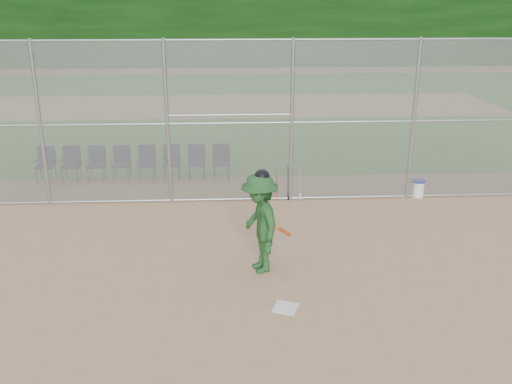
{
  "coord_description": "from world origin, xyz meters",
  "views": [
    {
      "loc": [
        -0.58,
        -8.53,
        4.95
      ],
      "look_at": [
        0.0,
        2.5,
        1.1
      ],
      "focal_mm": 40.0,
      "sensor_mm": 36.0,
      "label": 1
    }
  ],
  "objects_px": {
    "water_cooler": "(418,188)",
    "chair_0": "(45,165)",
    "home_plate": "(286,308)",
    "batter_at_plate": "(260,223)"
  },
  "relations": [
    {
      "from": "home_plate",
      "to": "water_cooler",
      "type": "distance_m",
      "value": 6.65
    },
    {
      "from": "home_plate",
      "to": "water_cooler",
      "type": "bearing_deg",
      "value": 53.51
    },
    {
      "from": "batter_at_plate",
      "to": "chair_0",
      "type": "relative_size",
      "value": 2.07
    },
    {
      "from": "batter_at_plate",
      "to": "chair_0",
      "type": "xyz_separation_m",
      "value": [
        -5.61,
        5.67,
        -0.48
      ]
    },
    {
      "from": "water_cooler",
      "to": "chair_0",
      "type": "xyz_separation_m",
      "value": [
        -9.91,
        1.75,
        0.26
      ]
    },
    {
      "from": "water_cooler",
      "to": "chair_0",
      "type": "bearing_deg",
      "value": 170.01
    },
    {
      "from": "water_cooler",
      "to": "home_plate",
      "type": "bearing_deg",
      "value": -126.49
    },
    {
      "from": "home_plate",
      "to": "batter_at_plate",
      "type": "bearing_deg",
      "value": 103.73
    },
    {
      "from": "water_cooler",
      "to": "batter_at_plate",
      "type": "bearing_deg",
      "value": -137.65
    },
    {
      "from": "chair_0",
      "to": "batter_at_plate",
      "type": "bearing_deg",
      "value": -45.32
    }
  ]
}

